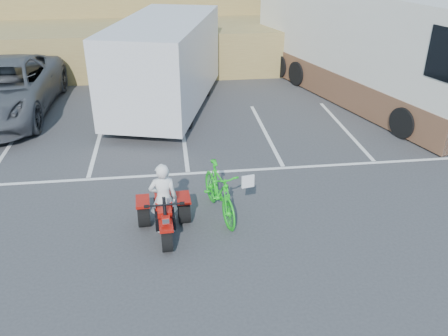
{
  "coord_description": "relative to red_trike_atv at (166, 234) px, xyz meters",
  "views": [
    {
      "loc": [
        -0.46,
        -9.17,
        6.12
      ],
      "look_at": [
        0.78,
        0.69,
        1.0
      ],
      "focal_mm": 38.0,
      "sensor_mm": 36.0,
      "label": 1
    }
  ],
  "objects": [
    {
      "name": "cargo_trailer",
      "position": [
        0.19,
        8.1,
        1.74
      ],
      "size": [
        4.51,
        7.38,
        3.22
      ],
      "rotation": [
        0.0,
        0.0,
        -0.27
      ],
      "color": "silver",
      "rests_on": "ground"
    },
    {
      "name": "parking_stripes",
      "position": [
        1.52,
        4.48,
        0.0
      ],
      "size": [
        28.0,
        5.16,
        0.01
      ],
      "color": "white",
      "rests_on": "ground"
    },
    {
      "name": "grey_pickup",
      "position": [
        -5.48,
        8.2,
        0.95
      ],
      "size": [
        3.3,
        6.93,
        1.91
      ],
      "primitive_type": "imported",
      "rotation": [
        0.0,
        0.0,
        -0.02
      ],
      "color": "#494C51",
      "rests_on": "ground"
    },
    {
      "name": "red_trike_atv",
      "position": [
        0.0,
        0.0,
        0.0
      ],
      "size": [
        1.28,
        1.67,
        1.05
      ],
      "primitive_type": null,
      "rotation": [
        0.0,
        0.0,
        0.05
      ],
      "color": "#9F1009",
      "rests_on": "ground"
    },
    {
      "name": "rider",
      "position": [
        -0.01,
        0.15,
        0.83
      ],
      "size": [
        0.63,
        0.43,
        1.67
      ],
      "primitive_type": "imported",
      "rotation": [
        0.0,
        0.0,
        3.19
      ],
      "color": "white",
      "rests_on": "ground"
    },
    {
      "name": "grass_embankment",
      "position": [
        0.65,
        15.89,
        1.42
      ],
      "size": [
        40.0,
        8.5,
        3.1
      ],
      "color": "olive",
      "rests_on": "ground"
    },
    {
      "name": "quad_atv_blue",
      "position": [
        -0.96,
        6.66,
        0.0
      ],
      "size": [
        1.63,
        1.96,
        1.12
      ],
      "primitive_type": null,
      "rotation": [
        0.0,
        0.0,
        -0.22
      ],
      "color": "navy",
      "rests_on": "ground"
    },
    {
      "name": "rv_motorhome",
      "position": [
        7.74,
        8.6,
        1.75
      ],
      "size": [
        6.15,
        11.53,
        4.03
      ],
      "rotation": [
        0.0,
        0.0,
        0.31
      ],
      "color": "silver",
      "rests_on": "ground"
    },
    {
      "name": "green_dirt_bike",
      "position": [
        1.27,
        0.66,
        0.63
      ],
      "size": [
        1.02,
        2.18,
        1.26
      ],
      "primitive_type": "imported",
      "rotation": [
        0.0,
        0.0,
        0.21
      ],
      "color": "#14BF19",
      "rests_on": "ground"
    },
    {
      "name": "quad_atv_green",
      "position": [
        -0.65,
        6.24,
        0.0
      ],
      "size": [
        1.2,
        1.52,
        0.93
      ],
      "primitive_type": null,
      "rotation": [
        0.0,
        0.0,
        -0.1
      ],
      "color": "#13551C",
      "rests_on": "ground"
    },
    {
      "name": "ground",
      "position": [
        0.65,
        0.41,
        0.0
      ],
      "size": [
        100.0,
        100.0,
        0.0
      ],
      "primitive_type": "plane",
      "color": "#38383B",
      "rests_on": "ground"
    }
  ]
}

